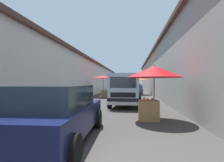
# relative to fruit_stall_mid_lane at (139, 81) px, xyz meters

# --- Properties ---
(ground) EXTENTS (90.00, 90.00, 0.00)m
(ground) POSITION_rel_fruit_stall_mid_lane_xyz_m (-6.24, 2.04, -1.77)
(ground) COLOR #3D3A38
(building_left_whitewash) EXTENTS (49.80, 7.50, 4.32)m
(building_left_whitewash) POSITION_rel_fruit_stall_mid_lane_xyz_m (-3.99, 9.13, 0.40)
(building_left_whitewash) COLOR beige
(building_left_whitewash) RESTS_ON ground
(building_right_concrete) EXTENTS (49.80, 7.50, 5.33)m
(building_right_concrete) POSITION_rel_fruit_stall_mid_lane_xyz_m (-3.99, -5.04, 0.91)
(building_right_concrete) COLOR gray
(building_right_concrete) RESTS_ON ground
(fruit_stall_mid_lane) EXTENTS (2.65, 2.65, 2.29)m
(fruit_stall_mid_lane) POSITION_rel_fruit_stall_mid_lane_xyz_m (0.00, 0.00, 0.00)
(fruit_stall_mid_lane) COLOR #9E9EA3
(fruit_stall_mid_lane) RESTS_ON ground
(fruit_stall_far_left) EXTENTS (2.43, 2.43, 2.42)m
(fruit_stall_far_left) POSITION_rel_fruit_stall_mid_lane_xyz_m (-4.46, 3.94, 0.12)
(fruit_stall_far_left) COLOR #9E9EA3
(fruit_stall_far_left) RESTS_ON ground
(fruit_stall_near_right) EXTENTS (2.22, 2.22, 2.29)m
(fruit_stall_near_right) POSITION_rel_fruit_stall_mid_lane_xyz_m (-15.13, 0.02, -0.05)
(fruit_stall_near_right) COLOR #9E9EA3
(fruit_stall_near_right) RESTS_ON ground
(hatchback_car) EXTENTS (3.97, 2.05, 1.45)m
(hatchback_car) POSITION_rel_fruit_stall_mid_lane_xyz_m (-17.87, 2.84, -1.03)
(hatchback_car) COLOR #0F1438
(hatchback_car) RESTS_ON ground
(delivery_truck) EXTENTS (4.98, 2.11, 2.08)m
(delivery_truck) POSITION_rel_fruit_stall_mid_lane_xyz_m (-11.40, 1.33, -0.73)
(delivery_truck) COLOR black
(delivery_truck) RESTS_ON ground
(vendor_by_crates) EXTENTS (0.43, 0.55, 1.64)m
(vendor_by_crates) POSITION_rel_fruit_stall_mid_lane_xyz_m (-1.79, 0.46, -0.82)
(vendor_by_crates) COLOR #232328
(vendor_by_crates) RESTS_ON ground
(vendor_in_shade) EXTENTS (0.49, 0.45, 1.56)m
(vendor_in_shade) POSITION_rel_fruit_stall_mid_lane_xyz_m (-6.91, 0.19, -0.87)
(vendor_in_shade) COLOR navy
(vendor_in_shade) RESTS_ON ground
(plastic_stool) EXTENTS (0.30, 0.30, 0.43)m
(plastic_stool) POSITION_rel_fruit_stall_mid_lane_xyz_m (-11.02, 4.80, -1.44)
(plastic_stool) COLOR #1E8C3F
(plastic_stool) RESTS_ON ground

